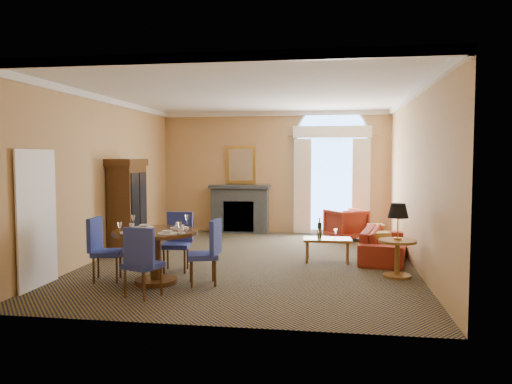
# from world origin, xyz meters

# --- Properties ---
(ground) EXTENTS (7.50, 7.50, 0.00)m
(ground) POSITION_xyz_m (0.00, 0.00, 0.00)
(ground) COLOR black
(ground) RESTS_ON ground
(room_envelope) EXTENTS (6.04, 7.52, 3.45)m
(room_envelope) POSITION_xyz_m (-0.03, 0.67, 2.51)
(room_envelope) COLOR tan
(room_envelope) RESTS_ON ground
(armoire) EXTENTS (0.56, 1.00, 1.96)m
(armoire) POSITION_xyz_m (-2.72, 0.47, 0.95)
(armoire) COLOR #3A210D
(armoire) RESTS_ON ground
(dining_table) EXTENTS (1.34, 1.34, 1.04)m
(dining_table) POSITION_xyz_m (-1.24, -1.91, 0.62)
(dining_table) COLOR #3A210D
(dining_table) RESTS_ON ground
(dining_chair_north) EXTENTS (0.51, 0.52, 1.03)m
(dining_chair_north) POSITION_xyz_m (-1.18, -0.96, 0.58)
(dining_chair_north) COLOR navy
(dining_chair_north) RESTS_ON ground
(dining_chair_south) EXTENTS (0.59, 0.59, 1.03)m
(dining_chair_south) POSITION_xyz_m (-1.14, -2.77, 0.58)
(dining_chair_south) COLOR navy
(dining_chair_south) RESTS_ON ground
(dining_chair_east) EXTENTS (0.58, 0.58, 1.03)m
(dining_chair_east) POSITION_xyz_m (-0.39, -1.87, 0.58)
(dining_chair_east) COLOR navy
(dining_chair_east) RESTS_ON ground
(dining_chair_west) EXTENTS (0.56, 0.56, 1.03)m
(dining_chair_west) POSITION_xyz_m (-2.17, -1.88, 0.58)
(dining_chair_west) COLOR navy
(dining_chair_west) RESTS_ON ground
(sofa) EXTENTS (1.16, 2.16, 0.60)m
(sofa) POSITION_xyz_m (2.55, 0.58, 0.30)
(sofa) COLOR maroon
(sofa) RESTS_ON ground
(armchair) EXTENTS (1.13, 1.14, 0.75)m
(armchair) POSITION_xyz_m (1.85, 2.77, 0.38)
(armchair) COLOR maroon
(armchair) RESTS_ON ground
(coffee_table) EXTENTS (0.92, 0.54, 0.84)m
(coffee_table) POSITION_xyz_m (1.42, 0.12, 0.43)
(coffee_table) COLOR brown
(coffee_table) RESTS_ON ground
(side_table) EXTENTS (0.63, 0.63, 1.21)m
(side_table) POSITION_xyz_m (2.60, -0.91, 0.76)
(side_table) COLOR brown
(side_table) RESTS_ON ground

